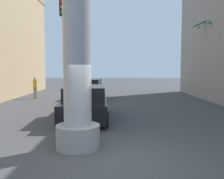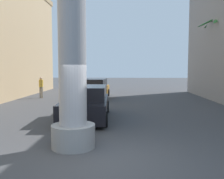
# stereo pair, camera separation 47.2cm
# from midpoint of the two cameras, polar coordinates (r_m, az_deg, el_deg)

# --- Properties ---
(ground_plane) EXTENTS (92.81, 92.81, 0.00)m
(ground_plane) POSITION_cam_midpoint_polar(r_m,az_deg,el_deg) (16.48, 1.69, -3.49)
(ground_plane) COLOR #424244
(car_lead) EXTENTS (2.29, 4.84, 1.56)m
(car_lead) POSITION_cam_midpoint_polar(r_m,az_deg,el_deg) (11.87, -4.83, -3.18)
(car_lead) COLOR black
(car_lead) RESTS_ON ground
(car_far) EXTENTS (2.18, 4.65, 1.56)m
(car_far) POSITION_cam_midpoint_polar(r_m,az_deg,el_deg) (19.86, -3.29, 0.07)
(car_far) COLOR black
(car_far) RESTS_ON ground
(palm_tree_mid_right) EXTENTS (3.36, 3.25, 6.28)m
(palm_tree_mid_right) POSITION_cam_midpoint_polar(r_m,az_deg,el_deg) (20.59, 23.91, 8.75)
(palm_tree_mid_right) COLOR brown
(palm_tree_mid_right) RESTS_ON ground
(pedestrian_far_left) EXTENTS (0.46, 0.46, 1.70)m
(pedestrian_far_left) POSITION_cam_midpoint_polar(r_m,az_deg,el_deg) (20.85, -15.29, 0.85)
(pedestrian_far_left) COLOR gray
(pedestrian_far_left) RESTS_ON ground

